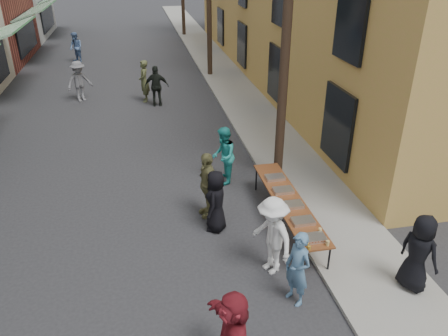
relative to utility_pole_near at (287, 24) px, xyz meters
name	(u,v)px	position (x,y,z in m)	size (l,w,h in m)	color
ground	(134,261)	(-4.30, -3.00, -4.50)	(120.00, 120.00, 0.00)	#28282B
sidewalk	(223,74)	(0.70, 12.00, -4.45)	(2.20, 60.00, 0.10)	gray
utility_pole_near	(287,24)	(0.00, 0.00, 0.00)	(0.26, 0.26, 9.00)	#2D2116
serving_table	(288,201)	(-0.50, -2.35, -3.79)	(0.70, 4.00, 0.75)	brown
catering_tray_sausage	(314,238)	(-0.50, -4.00, -3.71)	(0.50, 0.33, 0.08)	maroon
catering_tray_foil_b	(303,221)	(-0.50, -3.35, -3.71)	(0.50, 0.33, 0.08)	#B2B2B7
catering_tray_buns	(293,205)	(-0.50, -2.65, -3.71)	(0.50, 0.33, 0.08)	tan
catering_tray_foil_d	(283,190)	(-0.50, -1.95, -3.71)	(0.50, 0.33, 0.08)	#B2B2B7
catering_tray_buns_end	(275,177)	(-0.50, -1.25, -3.71)	(0.50, 0.33, 0.08)	tan
condiment_jar_a	(309,248)	(-0.72, -4.30, -3.71)	(0.07, 0.07, 0.08)	#A57F26
condiment_jar_b	(307,245)	(-0.72, -4.20, -3.71)	(0.07, 0.07, 0.08)	#A57F26
condiment_jar_c	(306,242)	(-0.72, -4.10, -3.71)	(0.07, 0.07, 0.08)	#A57F26
cup_stack	(328,243)	(-0.30, -4.25, -3.69)	(0.08, 0.08, 0.12)	tan
guest_front_a	(216,201)	(-2.26, -2.13, -3.71)	(0.78, 0.50, 1.59)	black
guest_front_b	(298,269)	(-1.18, -4.87, -3.71)	(0.58, 0.38, 1.59)	teal
guest_front_c	(223,156)	(-1.62, 0.17, -3.64)	(0.84, 0.65, 1.73)	teal
guest_front_d	(272,236)	(-1.39, -3.90, -3.60)	(1.16, 0.67, 1.80)	white
guest_front_e	(207,185)	(-2.36, -1.46, -3.61)	(1.04, 0.43, 1.77)	olive
guest_queue_back	(233,336)	(-2.74, -6.23, -3.66)	(1.55, 0.49, 1.67)	maroon
server	(419,253)	(1.24, -5.05, -3.56)	(0.82, 0.53, 1.67)	black
passerby_left	(79,81)	(-6.42, 8.92, -3.60)	(1.16, 0.67, 1.80)	slate
passerby_mid	(157,86)	(-3.08, 7.56, -3.62)	(1.03, 0.43, 1.76)	black
passerby_right	(144,81)	(-3.59, 8.31, -3.58)	(0.67, 0.44, 1.84)	#4C522F
passerby_far	(76,47)	(-7.30, 16.60, -3.63)	(0.85, 0.66, 1.74)	#5776A8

